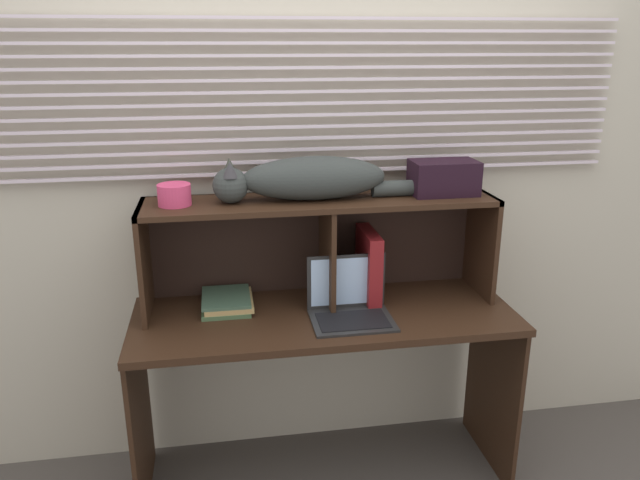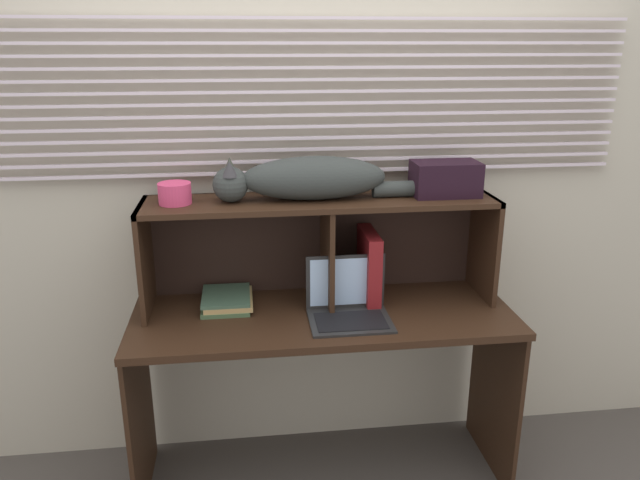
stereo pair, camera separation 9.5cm
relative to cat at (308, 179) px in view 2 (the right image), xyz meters
name	(u,v)px [view 2 (the right image)]	position (x,y,z in m)	size (l,w,h in m)	color
back_panel_with_blinds	(314,179)	(0.05, 0.21, -0.05)	(4.40, 0.08, 2.50)	beige
desk	(324,346)	(0.05, -0.12, -0.68)	(1.53, 0.57, 0.78)	#321F12
hutch_shelf_unit	(320,228)	(0.05, 0.03, -0.21)	(1.42, 0.32, 0.44)	#321F12
cat	(308,179)	(0.00, 0.00, 0.00)	(0.95, 0.18, 0.17)	#333936
laptop	(348,306)	(0.14, -0.17, -0.48)	(0.32, 0.25, 0.23)	#252525
binder_upright	(369,266)	(0.25, 0.00, -0.38)	(0.06, 0.26, 0.30)	maroon
book_stack	(227,300)	(-0.34, 0.00, -0.50)	(0.21, 0.24, 0.05)	#486641
small_basket	(175,193)	(-0.52, 0.00, -0.04)	(0.13, 0.13, 0.08)	#DB406D
storage_box	(445,179)	(0.56, 0.00, -0.01)	(0.27, 0.16, 0.14)	black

